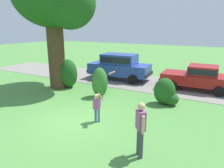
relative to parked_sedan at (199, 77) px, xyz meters
The scene contains 10 objects.
ground_plane 8.35m from the parked_sedan, 117.40° to the right, with size 80.00×80.00×0.00m, color #518E42.
driveway_strip 3.91m from the parked_sedan, behind, with size 28.00×4.40×0.02m, color gray.
shrub_near_tree 8.29m from the parked_sedan, 154.46° to the right, with size 1.30×1.11×1.86m.
shrub_centre_left 6.24m from the parked_sedan, 137.86° to the right, with size 0.92×0.82×1.68m.
shrub_centre 3.69m from the parked_sedan, 106.92° to the right, with size 1.28×0.92×1.36m.
parked_sedan is the anchor object (origin of this frame).
parked_suv 5.56m from the parked_sedan, behind, with size 4.82×2.35×1.92m.
child_thrower 7.57m from the parked_sedan, 113.23° to the right, with size 0.43×0.32×1.29m.
frisbee 7.18m from the parked_sedan, 110.51° to the right, with size 0.28×0.28×0.17m.
adult_onlooker 8.36m from the parked_sedan, 93.66° to the right, with size 0.40×0.43×1.74m.
Camera 1 is at (5.29, -6.24, 3.83)m, focal length 33.28 mm.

